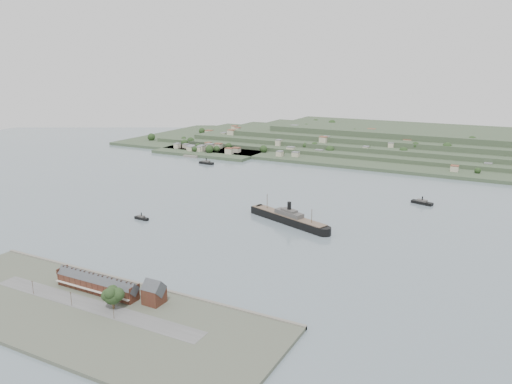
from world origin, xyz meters
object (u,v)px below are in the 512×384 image
at_px(steamship, 286,217).
at_px(tugboat, 142,218).
at_px(fig_tree, 113,295).
at_px(gabled_building, 154,293).
at_px(terrace_row, 97,284).

xyz_separation_m(steamship, tugboat, (-110.17, -50.14, -2.54)).
bearing_deg(fig_tree, steamship, 84.49).
distance_m(gabled_building, tugboat, 158.90).
bearing_deg(terrace_row, steamship, 76.83).
bearing_deg(tugboat, steamship, 24.47).
distance_m(terrace_row, tugboat, 139.70).
xyz_separation_m(gabled_building, steamship, (2.47, 166.78, -4.16)).
bearing_deg(tugboat, fig_tree, -54.93).
relative_size(gabled_building, fig_tree, 1.09).
height_order(tugboat, fig_tree, fig_tree).
xyz_separation_m(terrace_row, tugboat, (-70.20, 120.67, -5.36)).
height_order(terrace_row, steamship, steamship).
bearing_deg(tugboat, gabled_building, -47.28).
bearing_deg(gabled_building, terrace_row, -173.88).
xyz_separation_m(terrace_row, steamship, (39.97, 170.80, -2.82)).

